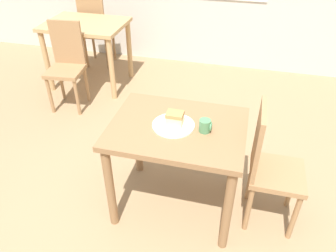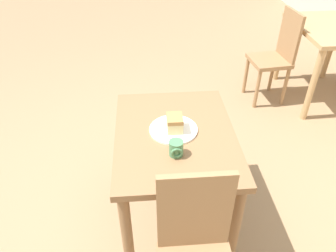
{
  "view_description": "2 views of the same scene",
  "coord_description": "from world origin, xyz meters",
  "px_view_note": "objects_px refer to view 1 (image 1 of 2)",
  "views": [
    {
      "loc": [
        0.39,
        -1.3,
        1.97
      ],
      "look_at": [
        -0.03,
        0.35,
        0.76
      ],
      "focal_mm": 35.0,
      "sensor_mm": 36.0,
      "label": 1
    },
    {
      "loc": [
        1.47,
        0.24,
        1.88
      ],
      "look_at": [
        0.05,
        0.36,
        0.81
      ],
      "focal_mm": 35.0,
      "sensor_mm": 36.0,
      "label": 2
    }
  ],
  "objects_px": {
    "chair_near_window": "(269,165)",
    "chair_far_corner": "(67,63)",
    "chair_far_opposite": "(96,30)",
    "plate": "(173,125)",
    "dining_table_far": "(86,34)",
    "coffee_mug": "(205,126)",
    "dining_table_near": "(177,141)",
    "cake_slice": "(175,119)"
  },
  "relations": [
    {
      "from": "chair_near_window",
      "to": "chair_far_corner",
      "type": "bearing_deg",
      "value": 61.91
    },
    {
      "from": "chair_far_opposite",
      "to": "plate",
      "type": "height_order",
      "value": "chair_far_opposite"
    },
    {
      "from": "dining_table_far",
      "to": "chair_far_corner",
      "type": "relative_size",
      "value": 0.99
    },
    {
      "from": "chair_far_opposite",
      "to": "coffee_mug",
      "type": "distance_m",
      "value": 2.85
    },
    {
      "from": "chair_far_corner",
      "to": "coffee_mug",
      "type": "height_order",
      "value": "chair_far_corner"
    },
    {
      "from": "dining_table_near",
      "to": "plate",
      "type": "relative_size",
      "value": 3.22
    },
    {
      "from": "chair_far_opposite",
      "to": "dining_table_far",
      "type": "bearing_deg",
      "value": 99.59
    },
    {
      "from": "dining_table_near",
      "to": "chair_near_window",
      "type": "xyz_separation_m",
      "value": [
        0.62,
        0.04,
        -0.11
      ]
    },
    {
      "from": "cake_slice",
      "to": "chair_far_corner",
      "type": "bearing_deg",
      "value": 141.58
    },
    {
      "from": "chair_near_window",
      "to": "cake_slice",
      "type": "relative_size",
      "value": 8.51
    },
    {
      "from": "chair_near_window",
      "to": "cake_slice",
      "type": "height_order",
      "value": "chair_near_window"
    },
    {
      "from": "dining_table_near",
      "to": "chair_far_opposite",
      "type": "distance_m",
      "value": 2.72
    },
    {
      "from": "coffee_mug",
      "to": "dining_table_far",
      "type": "bearing_deg",
      "value": 134.53
    },
    {
      "from": "dining_table_near",
      "to": "cake_slice",
      "type": "bearing_deg",
      "value": -174.92
    },
    {
      "from": "chair_far_corner",
      "to": "plate",
      "type": "xyz_separation_m",
      "value": [
        1.45,
        -1.17,
        0.25
      ]
    },
    {
      "from": "chair_far_corner",
      "to": "chair_far_opposite",
      "type": "height_order",
      "value": "same"
    },
    {
      "from": "dining_table_far",
      "to": "coffee_mug",
      "type": "bearing_deg",
      "value": -45.47
    },
    {
      "from": "dining_table_far",
      "to": "chair_far_corner",
      "type": "distance_m",
      "value": 0.53
    },
    {
      "from": "chair_far_corner",
      "to": "cake_slice",
      "type": "bearing_deg",
      "value": -44.75
    },
    {
      "from": "chair_near_window",
      "to": "chair_far_opposite",
      "type": "distance_m",
      "value": 3.1
    },
    {
      "from": "chair_far_opposite",
      "to": "cake_slice",
      "type": "xyz_separation_m",
      "value": [
        1.59,
        -2.19,
        0.3
      ]
    },
    {
      "from": "dining_table_far",
      "to": "coffee_mug",
      "type": "xyz_separation_m",
      "value": [
        1.66,
        -1.69,
        0.14
      ]
    },
    {
      "from": "dining_table_far",
      "to": "plate",
      "type": "height_order",
      "value": "dining_table_far"
    },
    {
      "from": "chair_near_window",
      "to": "chair_far_opposite",
      "type": "bearing_deg",
      "value": 46.04
    },
    {
      "from": "chair_near_window",
      "to": "chair_far_corner",
      "type": "height_order",
      "value": "same"
    },
    {
      "from": "coffee_mug",
      "to": "chair_far_corner",
      "type": "bearing_deg",
      "value": 144.82
    },
    {
      "from": "cake_slice",
      "to": "coffee_mug",
      "type": "xyz_separation_m",
      "value": [
        0.2,
        -0.01,
        -0.01
      ]
    },
    {
      "from": "dining_table_far",
      "to": "chair_near_window",
      "type": "distance_m",
      "value": 2.66
    },
    {
      "from": "chair_far_corner",
      "to": "plate",
      "type": "relative_size",
      "value": 3.34
    },
    {
      "from": "coffee_mug",
      "to": "plate",
      "type": "bearing_deg",
      "value": 178.36
    },
    {
      "from": "dining_table_far",
      "to": "chair_far_opposite",
      "type": "relative_size",
      "value": 0.99
    },
    {
      "from": "dining_table_near",
      "to": "chair_far_corner",
      "type": "xyz_separation_m",
      "value": [
        -1.48,
        1.16,
        -0.11
      ]
    },
    {
      "from": "plate",
      "to": "cake_slice",
      "type": "distance_m",
      "value": 0.05
    },
    {
      "from": "dining_table_far",
      "to": "coffee_mug",
      "type": "distance_m",
      "value": 2.37
    },
    {
      "from": "chair_near_window",
      "to": "chair_far_opposite",
      "type": "xyz_separation_m",
      "value": [
        -2.23,
        2.15,
        0.0
      ]
    },
    {
      "from": "chair_far_corner",
      "to": "coffee_mug",
      "type": "distance_m",
      "value": 2.05
    },
    {
      "from": "dining_table_near",
      "to": "plate",
      "type": "xyz_separation_m",
      "value": [
        -0.03,
        -0.01,
        0.13
      ]
    },
    {
      "from": "dining_table_near",
      "to": "chair_far_corner",
      "type": "distance_m",
      "value": 1.88
    },
    {
      "from": "coffee_mug",
      "to": "cake_slice",
      "type": "bearing_deg",
      "value": 176.63
    },
    {
      "from": "cake_slice",
      "to": "dining_table_far",
      "type": "bearing_deg",
      "value": 131.06
    },
    {
      "from": "dining_table_near",
      "to": "chair_far_corner",
      "type": "relative_size",
      "value": 0.96
    },
    {
      "from": "chair_far_corner",
      "to": "coffee_mug",
      "type": "relative_size",
      "value": 10.91
    }
  ]
}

